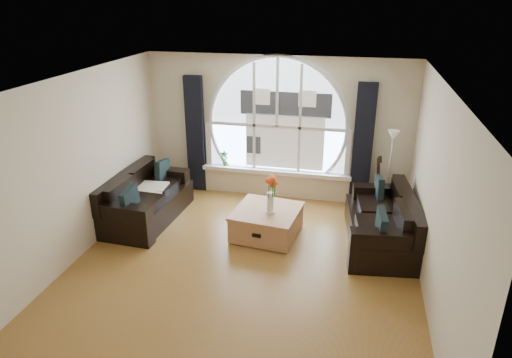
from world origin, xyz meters
name	(u,v)px	position (x,y,z in m)	size (l,w,h in m)	color
ground	(243,268)	(0.00, 0.00, 0.00)	(5.00, 5.50, 0.01)	brown
ceiling	(240,83)	(0.00, 0.00, 2.70)	(5.00, 5.50, 0.01)	silver
wall_back	(277,128)	(0.00, 2.75, 1.35)	(5.00, 0.01, 2.70)	beige
wall_front	(158,311)	(0.00, -2.75, 1.35)	(5.00, 0.01, 2.70)	beige
wall_left	(76,169)	(-2.50, 0.00, 1.35)	(0.01, 5.50, 2.70)	beige
wall_right	(437,200)	(2.50, 0.00, 1.35)	(0.01, 5.50, 2.70)	beige
attic_slope	(422,120)	(2.20, 0.00, 2.35)	(0.92, 5.50, 0.72)	silver
arched_window	(277,114)	(0.00, 2.72, 1.62)	(2.60, 0.06, 2.15)	silver
window_sill	(276,171)	(0.00, 2.65, 0.51)	(2.90, 0.22, 0.08)	white
window_frame	(277,115)	(0.00, 2.69, 1.62)	(2.76, 0.08, 2.15)	white
neighbor_house	(285,122)	(0.15, 2.71, 1.50)	(1.70, 0.02, 1.50)	silver
curtain_left	(195,135)	(-1.60, 2.63, 1.15)	(0.35, 0.12, 2.30)	black
curtain_right	(363,146)	(1.60, 2.63, 1.15)	(0.35, 0.12, 2.30)	black
sofa_left	(146,198)	(-2.03, 1.16, 0.40)	(0.95, 1.90, 0.84)	black
sofa_right	(382,221)	(1.97, 1.18, 0.40)	(0.95, 1.91, 0.85)	black
coffee_chest	(267,221)	(0.15, 1.05, 0.25)	(1.02, 1.02, 0.50)	#A76F47
throw_blanket	(150,190)	(-2.00, 1.28, 0.50)	(0.55, 0.55, 0.10)	silver
vase_flowers	(270,190)	(0.22, 0.97, 0.85)	(0.24, 0.24, 0.70)	white
floor_lamp	(389,175)	(2.08, 2.17, 0.80)	(0.24, 0.24, 1.60)	#B2B2B2
guitar	(377,182)	(1.91, 2.50, 0.53)	(0.36, 0.24, 1.06)	brown
potted_plant	(224,158)	(-1.03, 2.65, 0.70)	(0.16, 0.11, 0.30)	#1E6023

